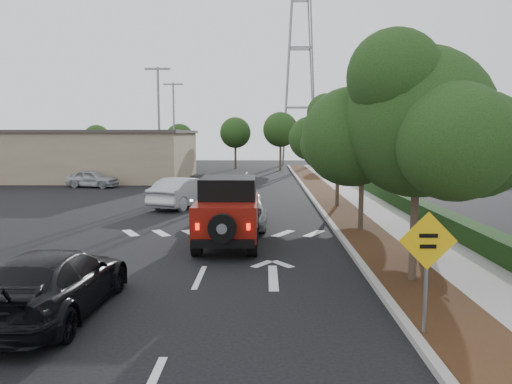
{
  "coord_description": "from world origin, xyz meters",
  "views": [
    {
      "loc": [
        1.76,
        -13.17,
        3.89
      ],
      "look_at": [
        1.48,
        3.0,
        1.99
      ],
      "focal_mm": 35.0,
      "sensor_mm": 36.0,
      "label": 1
    }
  ],
  "objects_px": {
    "black_suv_oncoming": "(54,283)",
    "speed_hump_sign": "(427,256)",
    "silver_suv_ahead": "(235,208)",
    "red_jeep": "(228,211)"
  },
  "relations": [
    {
      "from": "silver_suv_ahead",
      "to": "black_suv_oncoming",
      "type": "xyz_separation_m",
      "value": [
        -3.25,
        -10.54,
        -0.03
      ]
    },
    {
      "from": "red_jeep",
      "to": "speed_hump_sign",
      "type": "xyz_separation_m",
      "value": [
        4.3,
        -8.06,
        0.41
      ]
    },
    {
      "from": "red_jeep",
      "to": "black_suv_oncoming",
      "type": "height_order",
      "value": "red_jeep"
    },
    {
      "from": "black_suv_oncoming",
      "to": "speed_hump_sign",
      "type": "bearing_deg",
      "value": 173.05
    },
    {
      "from": "silver_suv_ahead",
      "to": "black_suv_oncoming",
      "type": "height_order",
      "value": "silver_suv_ahead"
    },
    {
      "from": "black_suv_oncoming",
      "to": "speed_hump_sign",
      "type": "height_order",
      "value": "speed_hump_sign"
    },
    {
      "from": "red_jeep",
      "to": "black_suv_oncoming",
      "type": "distance_m",
      "value": 7.66
    },
    {
      "from": "red_jeep",
      "to": "speed_hump_sign",
      "type": "height_order",
      "value": "speed_hump_sign"
    },
    {
      "from": "red_jeep",
      "to": "silver_suv_ahead",
      "type": "height_order",
      "value": "red_jeep"
    },
    {
      "from": "silver_suv_ahead",
      "to": "red_jeep",
      "type": "bearing_deg",
      "value": -93.31
    }
  ]
}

